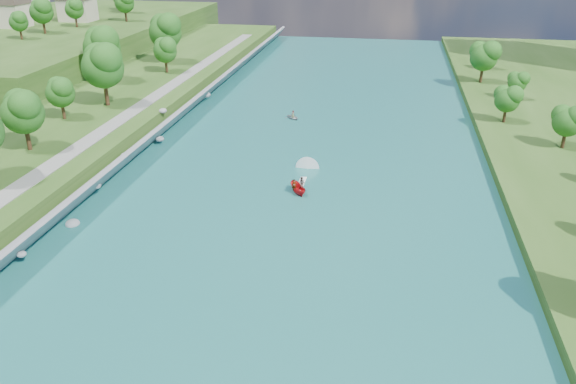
# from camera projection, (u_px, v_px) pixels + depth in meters

# --- Properties ---
(ground) EXTENTS (260.00, 260.00, 0.00)m
(ground) POSITION_uv_depth(u_px,v_px,m) (269.00, 251.00, 62.42)
(ground) COLOR #2D5119
(ground) RESTS_ON ground
(river_water) EXTENTS (55.00, 240.00, 0.10)m
(river_water) POSITION_uv_depth(u_px,v_px,m) (298.00, 180.00, 80.25)
(river_water) COLOR #195C5F
(river_water) RESTS_ON ground
(ridge_west) EXTENTS (60.00, 120.00, 9.00)m
(ridge_west) POSITION_uv_depth(u_px,v_px,m) (54.00, 40.00, 158.74)
(ridge_west) COLOR #2D5119
(ridge_west) RESTS_ON ground
(riprap_bank) EXTENTS (4.72, 236.00, 4.51)m
(riprap_bank) POSITION_uv_depth(u_px,v_px,m) (126.00, 159.00, 83.09)
(riprap_bank) COLOR slate
(riprap_bank) RESTS_ON ground
(riverside_path) EXTENTS (3.00, 200.00, 0.10)m
(riverside_path) POSITION_uv_depth(u_px,v_px,m) (85.00, 143.00, 84.06)
(riverside_path) COLOR gray
(riverside_path) RESTS_ON berm_west
(ridge_houses) EXTENTS (29.50, 29.50, 8.40)m
(ridge_houses) POSITION_uv_depth(u_px,v_px,m) (39.00, 5.00, 160.50)
(ridge_houses) COLOR beige
(ridge_houses) RESTS_ON ridge_west
(trees_west) EXTENTS (17.21, 149.54, 13.75)m
(trees_west) POSITION_uv_depth(u_px,v_px,m) (13.00, 108.00, 79.75)
(trees_west) COLOR #215316
(trees_west) RESTS_ON berm_west
(trees_east) EXTENTS (17.63, 134.39, 11.45)m
(trees_east) POSITION_uv_depth(u_px,v_px,m) (561.00, 137.00, 78.38)
(trees_east) COLOR #215316
(trees_east) RESTS_ON berm_east
(trees_ridge) EXTENTS (19.04, 61.88, 10.42)m
(trees_ridge) POSITION_uv_depth(u_px,v_px,m) (92.00, 5.00, 156.86)
(trees_ridge) COLOR #215316
(trees_ridge) RESTS_ON ridge_west
(motorboat) EXTENTS (3.60, 18.70, 2.14)m
(motorboat) POSITION_uv_depth(u_px,v_px,m) (300.00, 183.00, 77.66)
(motorboat) COLOR red
(motorboat) RESTS_ON river_water
(raft) EXTENTS (3.79, 3.86, 1.58)m
(raft) POSITION_uv_depth(u_px,v_px,m) (293.00, 117.00, 106.42)
(raft) COLOR gray
(raft) RESTS_ON river_water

